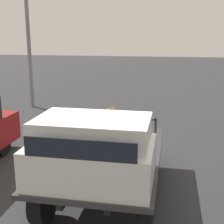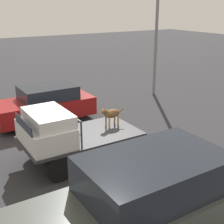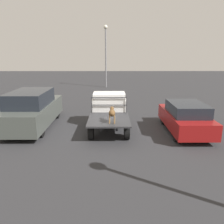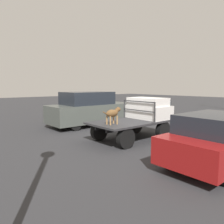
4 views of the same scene
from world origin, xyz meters
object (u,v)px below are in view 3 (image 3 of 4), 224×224
at_px(parked_sedan, 185,117).
at_px(parked_pickup_far, 33,109).
at_px(flatbed_truck, 109,119).
at_px(dog, 112,113).

distance_m(parked_sedan, parked_pickup_far, 8.08).
distance_m(flatbed_truck, dog, 1.39).
distance_m(dog, parked_sedan, 3.88).
height_order(flatbed_truck, parked_pickup_far, parked_pickup_far).
bearing_deg(parked_sedan, dog, 103.05).
relative_size(dog, parked_pickup_far, 0.18).
height_order(flatbed_truck, parked_sedan, parked_sedan).
xyz_separation_m(flatbed_truck, parked_pickup_far, (0.65, 4.16, 0.38)).
bearing_deg(parked_sedan, flatbed_truck, 85.10).
bearing_deg(parked_pickup_far, dog, -115.90).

